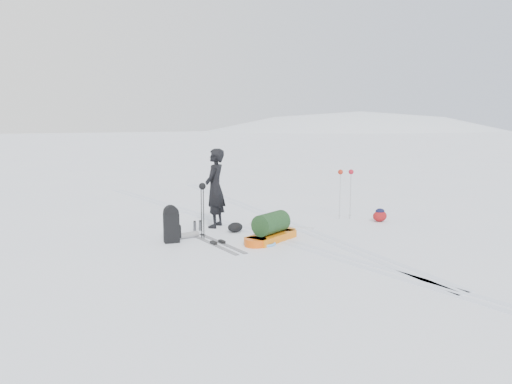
% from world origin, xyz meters
% --- Properties ---
extents(ground, '(200.00, 200.00, 0.00)m').
position_xyz_m(ground, '(0.00, 0.00, 0.00)').
color(ground, white).
rests_on(ground, ground).
extents(ski_tracks, '(3.38, 17.97, 0.01)m').
position_xyz_m(ski_tracks, '(0.61, 0.88, 0.00)').
color(ski_tracks, silver).
rests_on(ski_tracks, ground).
extents(skier, '(0.82, 0.81, 1.90)m').
position_xyz_m(skier, '(-0.53, 1.28, 0.95)').
color(skier, black).
rests_on(skier, ground).
extents(pulk_sled, '(1.66, 1.02, 0.61)m').
position_xyz_m(pulk_sled, '(-0.17, -0.60, 0.24)').
color(pulk_sled, orange).
rests_on(pulk_sled, ground).
extents(expedition_rucksack, '(0.88, 0.39, 0.80)m').
position_xyz_m(expedition_rucksack, '(-1.98, 0.41, 0.37)').
color(expedition_rucksack, black).
rests_on(expedition_rucksack, ground).
extents(ski_poles_black, '(0.15, 0.18, 1.24)m').
position_xyz_m(ski_poles_black, '(-1.33, 0.34, 1.01)').
color(ski_poles_black, black).
rests_on(ski_poles_black, ground).
extents(ski_poles_silver, '(0.39, 0.25, 1.31)m').
position_xyz_m(ski_poles_silver, '(2.80, 0.34, 1.09)').
color(ski_poles_silver, silver).
rests_on(ski_poles_silver, ground).
extents(touring_skis_grey, '(0.29, 1.95, 0.07)m').
position_xyz_m(touring_skis_grey, '(-1.29, -0.27, 0.02)').
color(touring_skis_grey, gray).
rests_on(touring_skis_grey, ground).
extents(touring_skis_white, '(1.22, 1.45, 0.06)m').
position_xyz_m(touring_skis_white, '(0.81, 0.45, 0.01)').
color(touring_skis_white, silver).
rests_on(touring_skis_white, ground).
extents(rope_coil, '(0.67, 0.67, 0.06)m').
position_xyz_m(rope_coil, '(-0.50, -0.79, 0.03)').
color(rope_coil, '#5EA3E6').
rests_on(rope_coil, ground).
extents(small_daypack, '(0.42, 0.33, 0.34)m').
position_xyz_m(small_daypack, '(3.33, -0.39, 0.16)').
color(small_daypack, maroon).
rests_on(small_daypack, ground).
extents(thermos_pair, '(0.27, 0.17, 0.26)m').
position_xyz_m(thermos_pair, '(-1.11, 1.07, 0.12)').
color(thermos_pair, '#505156').
rests_on(thermos_pair, ground).
extents(stuff_sack, '(0.38, 0.29, 0.23)m').
position_xyz_m(stuff_sack, '(-0.41, 0.53, 0.11)').
color(stuff_sack, black).
rests_on(stuff_sack, ground).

